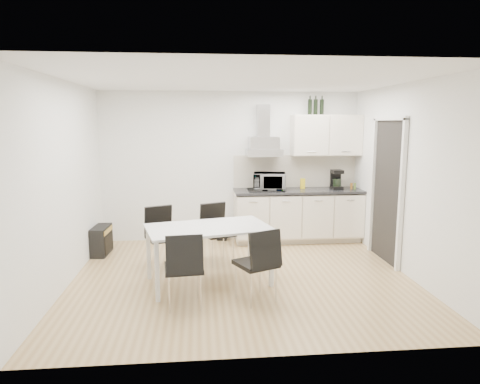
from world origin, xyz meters
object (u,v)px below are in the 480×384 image
(chair_far_left, at_px, (163,238))
(guitar_amp, at_px, (101,240))
(floor_speaker, at_px, (222,232))
(kitchenette, at_px, (300,194))
(chair_near_right, at_px, (256,264))
(chair_far_right, at_px, (218,234))
(dining_table, at_px, (208,232))
(chair_near_left, at_px, (184,269))

(chair_far_left, height_order, guitar_amp, chair_far_left)
(floor_speaker, bearing_deg, kitchenette, 1.90)
(chair_far_left, bearing_deg, guitar_amp, -59.34)
(floor_speaker, bearing_deg, chair_near_right, -75.68)
(kitchenette, bearing_deg, chair_far_right, -143.58)
(chair_near_right, bearing_deg, dining_table, 105.86)
(dining_table, height_order, chair_near_right, chair_near_right)
(kitchenette, distance_m, chair_far_right, 1.88)
(floor_speaker, bearing_deg, guitar_amp, -152.64)
(dining_table, bearing_deg, chair_near_right, -62.94)
(dining_table, bearing_deg, chair_near_left, -126.30)
(kitchenette, height_order, guitar_amp, kitchenette)
(guitar_amp, bearing_deg, chair_far_left, -33.13)
(chair_far_right, height_order, chair_near_left, same)
(chair_far_left, relative_size, chair_near_left, 1.00)
(chair_far_left, xyz_separation_m, chair_far_right, (0.79, 0.16, 0.00))
(chair_near_left, height_order, guitar_amp, chair_near_left)
(dining_table, xyz_separation_m, chair_far_right, (0.16, 0.78, -0.24))
(guitar_amp, bearing_deg, chair_near_right, -39.16)
(kitchenette, distance_m, dining_table, 2.49)
(chair_near_left, distance_m, floor_speaker, 2.82)
(chair_far_right, xyz_separation_m, floor_speaker, (0.12, 1.26, -0.29))
(kitchenette, height_order, dining_table, kitchenette)
(chair_far_right, bearing_deg, chair_near_right, 82.67)
(chair_far_left, xyz_separation_m, guitar_amp, (-1.03, 0.76, -0.22))
(chair_far_right, bearing_deg, chair_near_left, 50.75)
(chair_near_left, distance_m, guitar_amp, 2.51)
(kitchenette, distance_m, floor_speaker, 1.53)
(chair_near_right, bearing_deg, floor_speaker, 70.64)
(chair_far_right, relative_size, chair_near_right, 1.00)
(kitchenette, relative_size, dining_table, 1.48)
(dining_table, relative_size, chair_near_left, 1.93)
(chair_far_left, height_order, chair_near_right, same)
(dining_table, relative_size, chair_near_right, 1.93)
(chair_far_left, bearing_deg, chair_far_right, 168.28)
(chair_far_right, distance_m, floor_speaker, 1.30)
(kitchenette, height_order, chair_far_right, kitchenette)
(chair_far_left, distance_m, guitar_amp, 1.30)
(chair_far_right, xyz_separation_m, guitar_amp, (-1.83, 0.60, -0.22))
(chair_far_left, bearing_deg, dining_table, 112.31)
(chair_far_right, bearing_deg, floor_speaker, -117.90)
(kitchenette, relative_size, floor_speaker, 8.65)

